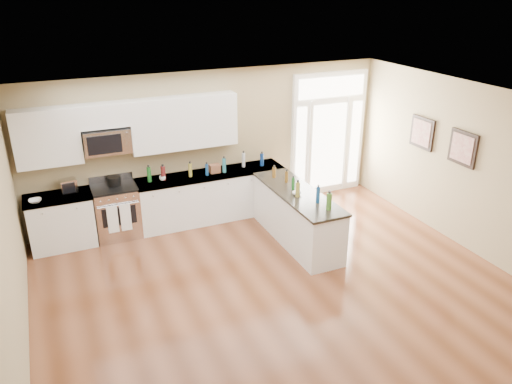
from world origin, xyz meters
TOP-DOWN VIEW (x-y plane):
  - ground at (0.00, 0.00)m, footprint 8.00×8.00m
  - room_shell at (0.00, 0.00)m, footprint 8.00×8.00m
  - back_cabinet_left at (-2.87, 3.69)m, footprint 1.10×0.66m
  - back_cabinet_right at (-0.16, 3.69)m, footprint 2.85×0.66m
  - peninsula_cabinet at (0.93, 2.24)m, footprint 0.69×2.32m
  - upper_cabinet_left at (-2.88, 3.83)m, footprint 1.04×0.33m
  - upper_cabinet_right at (-0.57, 3.83)m, footprint 1.94×0.33m
  - upper_cabinet_short at (-1.95, 3.83)m, footprint 0.82×0.33m
  - microwave at (-1.95, 3.80)m, footprint 0.78×0.41m
  - entry_door at (2.55, 3.95)m, footprint 1.70×0.10m
  - wall_art_near at (3.47, 2.20)m, footprint 0.05×0.58m
  - wall_art_far at (3.47, 1.20)m, footprint 0.05×0.58m
  - kitchen_range at (-1.94, 3.69)m, footprint 0.77×0.68m
  - stockpot at (-1.91, 3.76)m, footprint 0.29×0.29m
  - toaster_oven at (-2.67, 3.79)m, footprint 0.30×0.25m
  - cardboard_box at (-0.07, 3.68)m, footprint 0.20×0.15m
  - bowl_left at (-3.22, 3.56)m, footprint 0.21×0.21m
  - bowl_peninsula at (0.85, 2.13)m, footprint 0.19×0.19m
  - cup_counter at (-1.07, 3.68)m, footprint 0.12×0.12m
  - counter_bottles at (0.25, 2.96)m, footprint 2.42×2.44m

SIDE VIEW (x-z plane):
  - ground at x=0.00m, z-range 0.00..0.00m
  - peninsula_cabinet at x=0.93m, z-range -0.04..0.90m
  - back_cabinet_right at x=-0.16m, z-range -0.03..0.91m
  - back_cabinet_left at x=-2.87m, z-range -0.03..0.91m
  - kitchen_range at x=-1.94m, z-range -0.06..1.02m
  - bowl_peninsula at x=0.85m, z-range 0.94..0.99m
  - bowl_left at x=-3.22m, z-range 0.94..0.99m
  - cup_counter at x=-1.07m, z-range 0.94..1.03m
  - cardboard_box at x=-0.07m, z-range 0.94..1.10m
  - stockpot at x=-1.91m, z-range 0.95..1.13m
  - toaster_oven at x=-2.67m, z-range 0.94..1.17m
  - counter_bottles at x=0.25m, z-range 0.93..1.21m
  - entry_door at x=2.55m, z-range 0.00..2.60m
  - wall_art_near at x=3.47m, z-range 1.41..1.99m
  - wall_art_far at x=3.47m, z-range 1.41..1.99m
  - room_shell at x=0.00m, z-range -2.29..5.71m
  - microwave at x=-1.95m, z-range 1.55..1.97m
  - upper_cabinet_left at x=-2.88m, z-range 1.45..2.40m
  - upper_cabinet_right at x=-0.57m, z-range 1.45..2.40m
  - upper_cabinet_short at x=-1.95m, z-range 2.00..2.40m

